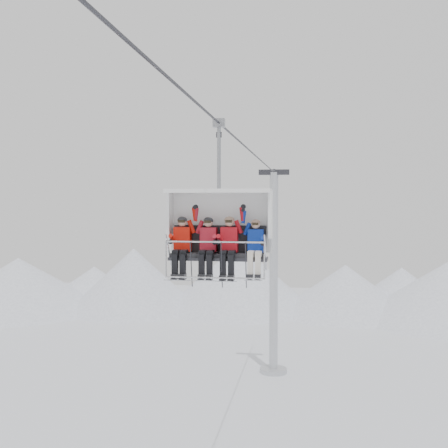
# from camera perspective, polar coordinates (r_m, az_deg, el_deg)

# --- Properties ---
(ridgeline) EXTENTS (72.00, 21.00, 7.00)m
(ridgeline) POSITION_cam_1_polar(r_m,az_deg,el_deg) (57.77, 4.71, -6.27)
(ridgeline) COLOR white
(ridgeline) RESTS_ON ground
(lift_tower_right) EXTENTS (2.00, 1.80, 13.48)m
(lift_tower_right) POSITION_cam_1_polar(r_m,az_deg,el_deg) (37.45, 5.06, -6.31)
(lift_tower_right) COLOR #B5B8BD
(lift_tower_right) RESTS_ON ground
(haul_cable) EXTENTS (0.06, 50.00, 0.06)m
(haul_cable) POSITION_cam_1_polar(r_m,az_deg,el_deg) (15.28, 0.00, 9.78)
(haul_cable) COLOR #2E2E33
(haul_cable) RESTS_ON lift_tower_left
(chairlift_carrier) EXTENTS (2.66, 1.17, 3.98)m
(chairlift_carrier) POSITION_cam_1_polar(r_m,az_deg,el_deg) (14.43, -0.43, 0.02)
(chairlift_carrier) COLOR black
(chairlift_carrier) RESTS_ON haul_cable
(skier_far_left) EXTENTS (0.42, 1.69, 1.67)m
(skier_far_left) POSITION_cam_1_polar(r_m,az_deg,el_deg) (14.33, -4.32, -2.05)
(skier_far_left) COLOR red
(skier_far_left) RESTS_ON chairlift_carrier
(skier_center_left) EXTENTS (0.42, 1.69, 1.66)m
(skier_center_left) POSITION_cam_1_polar(r_m,az_deg,el_deg) (14.19, -1.65, -2.10)
(skier_center_left) COLOR #A41624
(skier_center_left) RESTS_ON chairlift_carrier
(skier_center_right) EXTENTS (0.43, 1.69, 1.68)m
(skier_center_right) POSITION_cam_1_polar(r_m,az_deg,el_deg) (14.11, 0.50, -2.09)
(skier_center_right) COLOR #AE0F18
(skier_center_right) RESTS_ON chairlift_carrier
(skier_far_right) EXTENTS (0.39, 1.69, 1.58)m
(skier_far_right) POSITION_cam_1_polar(r_m,az_deg,el_deg) (14.02, 3.20, -2.25)
(skier_far_right) COLOR navy
(skier_far_right) RESTS_ON chairlift_carrier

